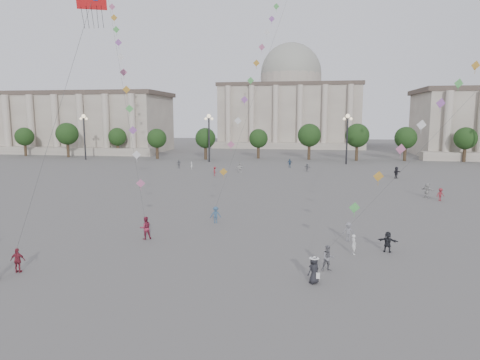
# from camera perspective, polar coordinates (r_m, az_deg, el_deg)

# --- Properties ---
(ground) EXTENTS (360.00, 360.00, 0.00)m
(ground) POSITION_cam_1_polar(r_m,az_deg,el_deg) (26.38, -7.99, -13.74)
(ground) COLOR #555250
(ground) RESTS_ON ground
(hall_west) EXTENTS (84.00, 26.22, 17.20)m
(hall_west) POSITION_cam_1_polar(r_m,az_deg,el_deg) (143.31, -25.93, 6.92)
(hall_west) COLOR gray
(hall_west) RESTS_ON ground
(hall_central) EXTENTS (48.30, 34.30, 35.50)m
(hall_central) POSITION_cam_1_polar(r_m,az_deg,el_deg) (152.76, 6.70, 9.91)
(hall_central) COLOR gray
(hall_central) RESTS_ON ground
(tree_row) EXTENTS (137.12, 5.12, 8.00)m
(tree_row) POSITION_cam_1_polar(r_m,az_deg,el_deg) (101.67, 5.21, 5.77)
(tree_row) COLOR #38281C
(tree_row) RESTS_ON ground
(lamp_post_far_west) EXTENTS (2.00, 0.90, 10.65)m
(lamp_post_far_west) POSITION_cam_1_polar(r_m,az_deg,el_deg) (107.07, -20.07, 6.48)
(lamp_post_far_west) COLOR #262628
(lamp_post_far_west) RESTS_ON ground
(lamp_post_mid_west) EXTENTS (2.00, 0.90, 10.65)m
(lamp_post_mid_west) POSITION_cam_1_polar(r_m,az_deg,el_deg) (96.00, -4.16, 6.80)
(lamp_post_mid_west) COLOR #262628
(lamp_post_mid_west) RESTS_ON ground
(lamp_post_mid_east) EXTENTS (2.00, 0.90, 10.65)m
(lamp_post_mid_east) POSITION_cam_1_polar(r_m,az_deg,el_deg) (93.63, 14.11, 6.53)
(lamp_post_mid_east) COLOR #262628
(lamp_post_mid_east) RESTS_ON ground
(person_crowd_0) EXTENTS (1.10, 0.67, 1.76)m
(person_crowd_0) POSITION_cam_1_polar(r_m,az_deg,el_deg) (85.72, 6.64, 2.25)
(person_crowd_0) COLOR #2E4969
(person_crowd_0) RESTS_ON ground
(person_crowd_3) EXTENTS (1.51, 0.81, 1.56)m
(person_crowd_3) POSITION_cam_1_polar(r_m,az_deg,el_deg) (33.70, 19.09, -7.80)
(person_crowd_3) COLOR black
(person_crowd_3) RESTS_ON ground
(person_crowd_4) EXTENTS (1.58, 1.42, 1.75)m
(person_crowd_4) POSITION_cam_1_polar(r_m,az_deg,el_deg) (77.32, -0.04, 1.64)
(person_crowd_4) COLOR silver
(person_crowd_4) RESTS_ON ground
(person_crowd_6) EXTENTS (1.08, 0.73, 1.56)m
(person_crowd_6) POSITION_cam_1_polar(r_m,az_deg,el_deg) (35.68, 14.26, -6.70)
(person_crowd_6) COLOR slate
(person_crowd_6) RESTS_ON ground
(person_crowd_7) EXTENTS (1.56, 1.66, 1.86)m
(person_crowd_7) POSITION_cam_1_polar(r_m,az_deg,el_deg) (57.99, 23.65, -1.25)
(person_crowd_7) COLOR #B1B1AD
(person_crowd_7) RESTS_ON ground
(person_crowd_8) EXTENTS (1.12, 0.84, 1.53)m
(person_crowd_8) POSITION_cam_1_polar(r_m,az_deg,el_deg) (56.40, 25.16, -1.76)
(person_crowd_8) COLOR maroon
(person_crowd_8) RESTS_ON ground
(person_crowd_9) EXTENTS (1.64, 1.67, 1.92)m
(person_crowd_9) POSITION_cam_1_polar(r_m,az_deg,el_deg) (74.46, 20.13, 0.94)
(person_crowd_9) COLOR black
(person_crowd_9) RESTS_ON ground
(person_crowd_10) EXTENTS (0.60, 0.64, 1.48)m
(person_crowd_10) POSITION_cam_1_polar(r_m,az_deg,el_deg) (82.69, -6.47, 1.93)
(person_crowd_10) COLOR silver
(person_crowd_10) RESTS_ON ground
(person_crowd_12) EXTENTS (1.43, 1.08, 1.50)m
(person_crowd_12) POSITION_cam_1_polar(r_m,az_deg,el_deg) (79.95, 8.97, 1.67)
(person_crowd_12) COLOR slate
(person_crowd_12) RESTS_ON ground
(person_crowd_13) EXTENTS (0.50, 0.62, 1.48)m
(person_crowd_13) POSITION_cam_1_polar(r_m,az_deg,el_deg) (32.48, 14.93, -8.30)
(person_crowd_13) COLOR silver
(person_crowd_13) RESTS_ON ground
(person_crowd_16) EXTENTS (1.09, 0.65, 1.74)m
(person_crowd_16) POSITION_cam_1_polar(r_m,az_deg,el_deg) (84.22, -8.17, 2.10)
(person_crowd_16) COLOR slate
(person_crowd_16) RESTS_ON ground
(person_crowd_17) EXTENTS (0.95, 1.18, 1.59)m
(person_crowd_17) POSITION_cam_1_polar(r_m,az_deg,el_deg) (73.04, -3.38, 1.17)
(person_crowd_17) COLOR maroon
(person_crowd_17) RESTS_ON ground
(tourist_0) EXTENTS (0.99, 0.52, 1.61)m
(tourist_0) POSITION_cam_1_polar(r_m,az_deg,el_deg) (31.29, -27.50, -9.49)
(tourist_0) COLOR maroon
(tourist_0) RESTS_ON ground
(kite_flyer_0) EXTENTS (1.15, 1.10, 1.88)m
(kite_flyer_0) POSITION_cam_1_polar(r_m,az_deg,el_deg) (35.99, -12.48, -6.25)
(kite_flyer_0) COLOR maroon
(kite_flyer_0) RESTS_ON ground
(kite_flyer_1) EXTENTS (1.15, 0.85, 1.58)m
(kite_flyer_1) POSITION_cam_1_polar(r_m,az_deg,el_deg) (40.46, -3.26, -4.66)
(kite_flyer_1) COLOR #335373
(kite_flyer_1) RESTS_ON ground
(kite_flyer_2) EXTENTS (0.97, 0.84, 1.69)m
(kite_flyer_2) POSITION_cam_1_polar(r_m,az_deg,el_deg) (28.73, 11.67, -10.17)
(kite_flyer_2) COLOR slate
(kite_flyer_2) RESTS_ON ground
(hat_person) EXTENTS (0.95, 0.95, 1.69)m
(hat_person) POSITION_cam_1_polar(r_m,az_deg,el_deg) (26.50, 9.83, -11.65)
(hat_person) COLOR black
(hat_person) RESTS_ON ground
(dragon_kite) EXTENTS (2.24, 4.61, 18.76)m
(dragon_kite) POSITION_cam_1_polar(r_m,az_deg,el_deg) (36.46, -19.21, 20.24)
(dragon_kite) COLOR red
(dragon_kite) RESTS_ON ground
(kite_train_west) EXTENTS (23.15, 38.52, 61.74)m
(kite_train_west) POSITION_cam_1_polar(r_m,az_deg,el_deg) (60.54, -16.88, 21.69)
(kite_train_west) COLOR #3F3F3F
(kite_train_west) RESTS_ON ground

